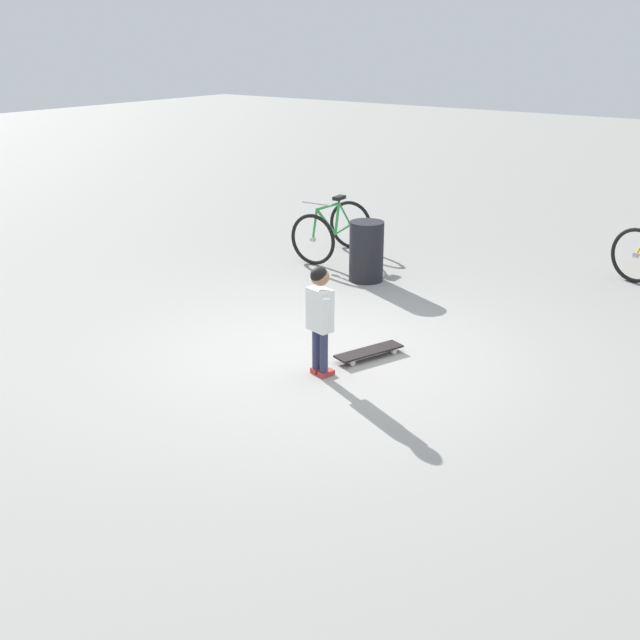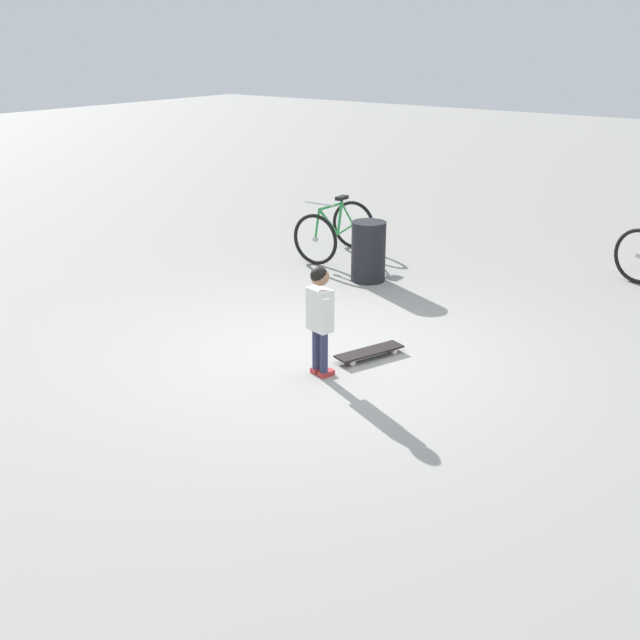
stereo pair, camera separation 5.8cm
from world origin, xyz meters
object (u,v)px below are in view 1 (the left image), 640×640
at_px(trash_bin, 366,251).
at_px(child_person, 320,309).
at_px(skateboard, 369,352).
at_px(bicycle_near, 332,230).

bearing_deg(trash_bin, child_person, -154.90).
distance_m(child_person, trash_bin, 3.00).
bearing_deg(skateboard, child_person, 166.94).
bearing_deg(trash_bin, skateboard, -145.93).
distance_m(bicycle_near, trash_bin, 1.23).
distance_m(skateboard, trash_bin, 2.54).
height_order(child_person, skateboard, child_person).
distance_m(child_person, skateboard, 0.87).
bearing_deg(child_person, skateboard, -13.06).
bearing_deg(skateboard, bicycle_near, 41.40).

